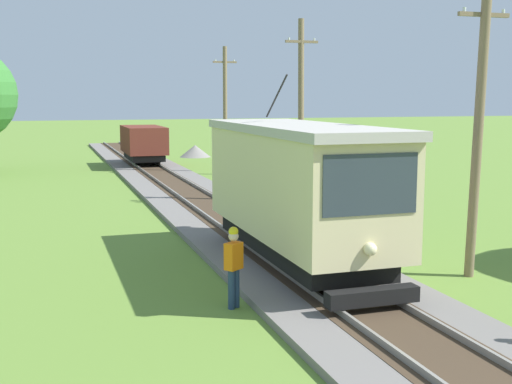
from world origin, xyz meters
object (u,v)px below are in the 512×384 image
object	(u,v)px
utility_pole_mid	(301,112)
second_worker	(234,264)
utility_pole_near_tram	(478,128)
freight_car	(144,143)
gravel_pile	(195,151)
utility_pole_far	(225,110)
red_tram	(297,187)

from	to	relation	value
utility_pole_mid	second_worker	xyz separation A→B (m)	(-6.38, -12.08, -2.93)
utility_pole_near_tram	utility_pole_mid	xyz separation A→B (m)	(0.00, 11.59, 0.15)
freight_car	second_worker	bearing A→B (deg)	-94.75
utility_pole_near_tram	gravel_pile	size ratio (longest dim) A/B	3.13
utility_pole_far	utility_pole_mid	bearing A→B (deg)	-90.00
utility_pole_near_tram	gravel_pile	world-z (taller)	utility_pole_near_tram
utility_pole_far	gravel_pile	distance (m)	12.17
red_tram	gravel_pile	distance (m)	33.34
utility_pole_far	gravel_pile	xyz separation A→B (m)	(0.83, 11.68, -3.33)
red_tram	utility_pole_near_tram	xyz separation A→B (m)	(3.92, -2.07, 1.57)
freight_car	gravel_pile	world-z (taller)	freight_car
utility_pole_near_tram	gravel_pile	distance (m)	35.19
utility_pole_mid	utility_pole_far	bearing A→B (deg)	90.00
red_tram	second_worker	world-z (taller)	red_tram
red_tram	utility_pole_mid	bearing A→B (deg)	67.63
utility_pole_near_tram	freight_car	bearing A→B (deg)	97.68
red_tram	freight_car	size ratio (longest dim) A/B	1.64
gravel_pile	second_worker	xyz separation A→B (m)	(-7.21, -35.51, 0.53)
utility_pole_mid	second_worker	size ratio (longest dim) A/B	4.28
utility_pole_mid	gravel_pile	xyz separation A→B (m)	(0.83, 23.43, -3.47)
red_tram	gravel_pile	world-z (taller)	red_tram
utility_pole_mid	gravel_pile	world-z (taller)	utility_pole_mid
gravel_pile	second_worker	world-z (taller)	second_worker
freight_car	utility_pole_near_tram	size ratio (longest dim) A/B	0.71
utility_pole_mid	gravel_pile	bearing A→B (deg)	87.98
utility_pole_far	second_worker	size ratio (longest dim) A/B	4.14
freight_car	second_worker	distance (m)	29.69
utility_pole_mid	red_tram	bearing A→B (deg)	-112.37
utility_pole_far	second_worker	xyz separation A→B (m)	(-6.38, -23.83, -2.80)
utility_pole_mid	utility_pole_far	distance (m)	11.76
red_tram	utility_pole_near_tram	distance (m)	4.70
utility_pole_mid	gravel_pile	distance (m)	23.70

